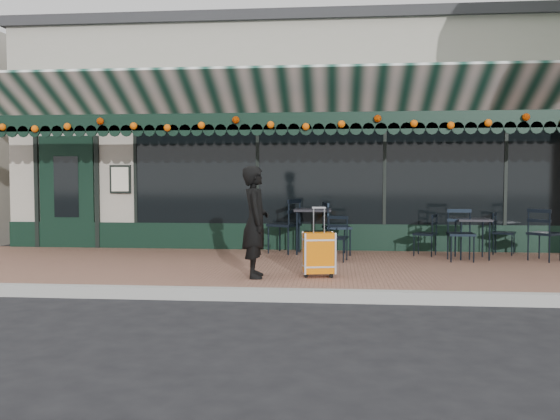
# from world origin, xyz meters

# --- Properties ---
(ground) EXTENTS (80.00, 80.00, 0.00)m
(ground) POSITION_xyz_m (0.00, 0.00, 0.00)
(ground) COLOR black
(ground) RESTS_ON ground
(sidewalk) EXTENTS (18.00, 4.00, 0.15)m
(sidewalk) POSITION_xyz_m (0.00, 2.00, 0.07)
(sidewalk) COLOR brown
(sidewalk) RESTS_ON ground
(curb) EXTENTS (18.00, 0.16, 0.15)m
(curb) POSITION_xyz_m (0.00, -0.08, 0.07)
(curb) COLOR #9E9E99
(curb) RESTS_ON ground
(restaurant_building) EXTENTS (12.00, 9.60, 4.50)m
(restaurant_building) POSITION_xyz_m (0.00, 7.84, 2.27)
(restaurant_building) COLOR #9F9A89
(restaurant_building) RESTS_ON ground
(woman) EXTENTS (0.45, 0.61, 1.53)m
(woman) POSITION_xyz_m (-0.60, 0.75, 0.92)
(woman) COLOR black
(woman) RESTS_ON sidewalk
(suitcase) EXTENTS (0.46, 0.32, 0.96)m
(suitcase) POSITION_xyz_m (0.26, 0.88, 0.47)
(suitcase) COLOR orange
(suitcase) RESTS_ON sidewalk
(cafe_table_a) EXTENTS (0.55, 0.55, 0.68)m
(cafe_table_a) POSITION_xyz_m (2.80, 3.01, 0.76)
(cafe_table_a) COLOR black
(cafe_table_a) RESTS_ON sidewalk
(cafe_table_b) EXTENTS (0.66, 0.66, 0.82)m
(cafe_table_b) POSITION_xyz_m (0.08, 3.48, 0.88)
(cafe_table_b) COLOR black
(cafe_table_b) RESTS_ON sidewalk
(chair_a_left) EXTENTS (0.49, 0.49, 0.75)m
(chair_a_left) POSITION_xyz_m (2.06, 3.33, 0.53)
(chair_a_left) COLOR black
(chair_a_left) RESTS_ON sidewalk
(chair_a_right) EXTENTS (0.50, 0.50, 0.76)m
(chair_a_right) POSITION_xyz_m (3.50, 3.63, 0.53)
(chair_a_right) COLOR black
(chair_a_right) RESTS_ON sidewalk
(chair_a_front) EXTENTS (0.45, 0.45, 0.87)m
(chair_a_front) POSITION_xyz_m (2.55, 2.68, 0.59)
(chair_a_front) COLOR black
(chair_a_front) RESTS_ON sidewalk
(chair_a_extra) EXTENTS (0.63, 0.63, 0.88)m
(chair_a_extra) POSITION_xyz_m (3.93, 2.85, 0.59)
(chair_a_extra) COLOR black
(chair_a_extra) RESTS_ON sidewalk
(chair_b_left) EXTENTS (0.67, 0.67, 1.01)m
(chair_b_left) POSITION_xyz_m (-0.45, 3.47, 0.65)
(chair_b_left) COLOR black
(chair_b_left) RESTS_ON sidewalk
(chair_b_right) EXTENTS (0.57, 0.57, 0.95)m
(chair_b_right) POSITION_xyz_m (0.51, 3.32, 0.63)
(chair_b_right) COLOR black
(chair_b_right) RESTS_ON sidewalk
(chair_b_front) EXTENTS (0.44, 0.44, 0.75)m
(chair_b_front) POSITION_xyz_m (0.50, 2.49, 0.53)
(chair_b_front) COLOR black
(chair_b_front) RESTS_ON sidewalk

